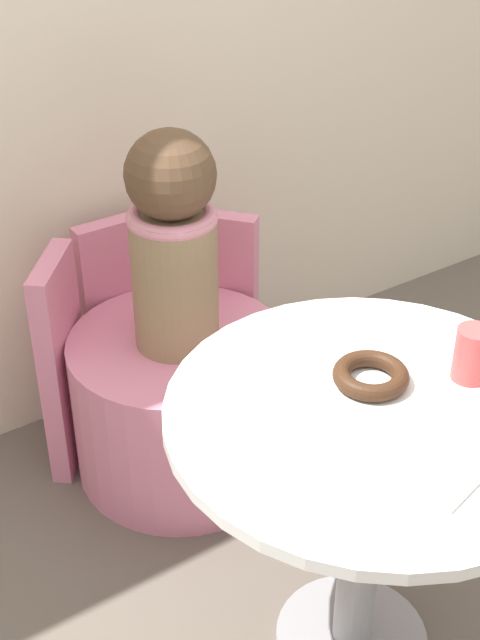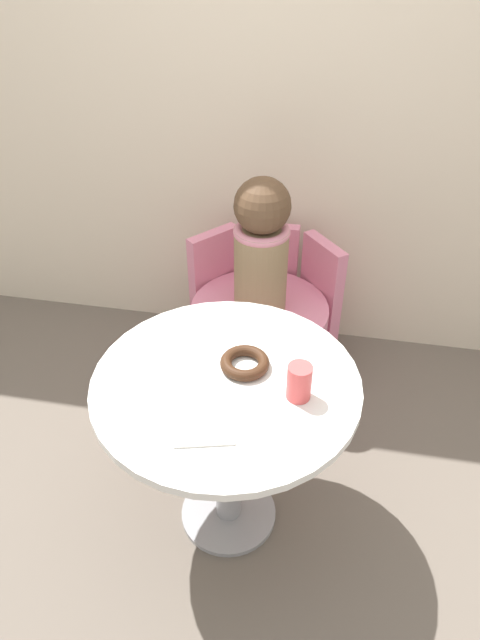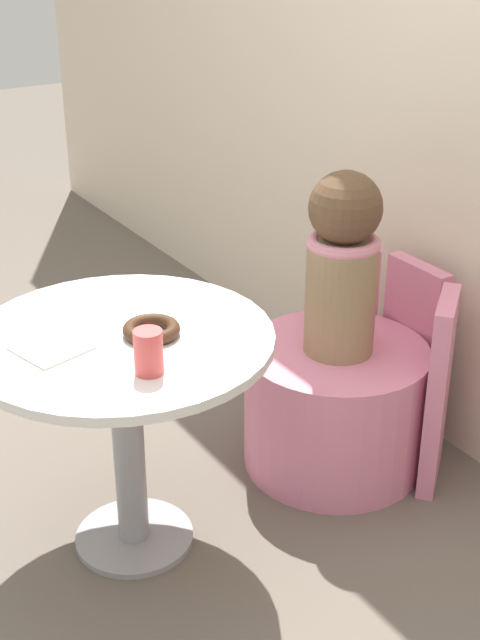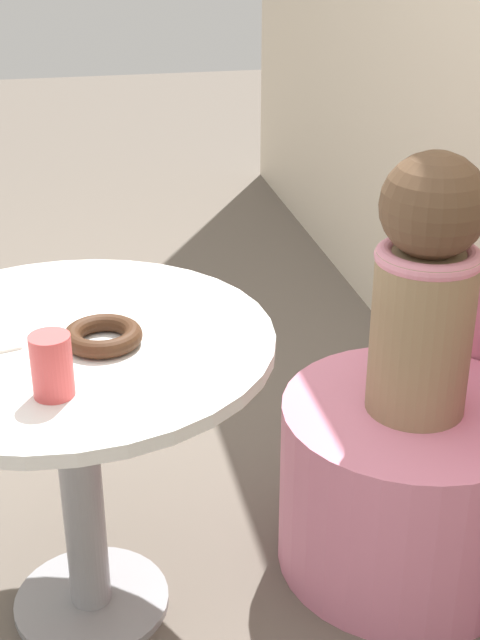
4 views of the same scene
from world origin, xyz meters
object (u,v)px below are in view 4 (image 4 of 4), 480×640
Objects in this scene: round_table at (73,399)px; cup at (52,366)px; child_figure at (426,285)px; tub_chair at (406,484)px; donut at (103,336)px.

round_table is 0.27m from cup.
child_figure is at bearing 106.54° from cup.
tub_chair is at bearing 106.54° from cup.
cup is (0.20, -0.03, 0.18)m from round_table.
child_figure is at bearing 180.00° from tub_chair.
donut is at bearing -85.31° from child_figure.
tub_chair is at bearing 94.69° from donut.
tub_chair is 5.22× the size of cup.
cup is at bearing -73.46° from tub_chair.
donut is (0.05, -0.62, -0.02)m from child_figure.
donut reaches higher than tub_chair.
round_table is 5.35× the size of donut.
cup reaches higher than donut.
cup reaches higher than tub_chair.
round_table is at bearing -89.21° from tub_chair.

